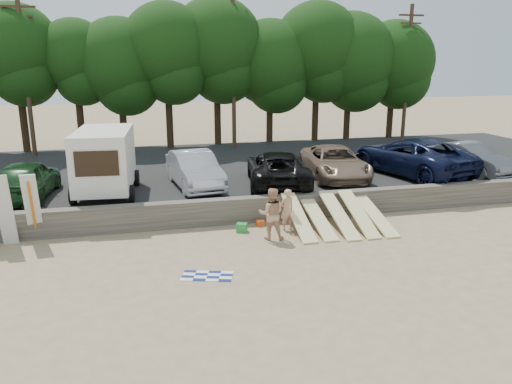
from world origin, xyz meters
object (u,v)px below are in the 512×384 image
car_4 (335,162)px  car_6 (471,159)px  car_3 (278,168)px  car_1 (26,179)px  car_5 (412,156)px  car_2 (195,170)px  cooler (242,228)px  beachgoer_a (287,210)px  beachgoer_b (271,214)px  box_trailer (105,159)px

car_4 → car_6: 6.93m
car_4 → car_3: bearing=-159.7°
car_1 → car_5: (17.56, 0.22, 0.11)m
car_2 → car_4: size_ratio=0.90×
car_1 → car_5: car_5 is taller
car_6 → car_3: bearing=168.3°
car_1 → cooler: bearing=158.0°
car_5 → car_6: (2.93, -0.55, -0.15)m
beachgoer_a → beachgoer_b: 1.15m
car_2 → cooler: bearing=-82.0°
car_6 → beachgoer_b: 12.57m
car_2 → beachgoer_b: car_2 is taller
car_3 → cooler: bearing=68.1°
car_3 → beachgoer_a: 4.19m
car_3 → car_1: bearing=9.1°
car_2 → car_6: 13.64m
car_4 → car_6: car_6 is taller
beachgoer_a → cooler: size_ratio=4.18×
car_6 → beachgoer_a: 11.52m
car_5 → beachgoer_a: bearing=16.3°
car_3 → car_5: car_5 is taller
car_2 → car_5: bearing=-6.8°
car_6 → beachgoer_b: bearing=-169.1°
beachgoer_a → box_trailer: bearing=-48.6°
car_1 → car_4: bearing=-172.7°
car_6 → car_1: bearing=167.3°
car_4 → car_5: bearing=3.8°
car_1 → beachgoer_b: (8.91, -5.19, -0.56)m
box_trailer → car_4: box_trailer is taller
car_1 → cooler: size_ratio=12.31×
box_trailer → car_1: size_ratio=0.95×
car_2 → car_4: bearing=-5.0°
box_trailer → cooler: size_ratio=11.69×
cooler → car_4: bearing=62.6°
car_5 → beachgoer_a: 9.13m
car_4 → car_6: (6.89, -0.74, 0.01)m
car_5 → cooler: size_ratio=17.09×
car_4 → beachgoer_b: (-4.70, -5.60, -0.50)m
car_4 → cooler: 7.33m
box_trailer → car_2: 3.83m
car_4 → car_6: bearing=0.4°
car_3 → car_4: 3.16m
box_trailer → car_5: 14.46m
car_3 → car_4: (3.07, 0.75, -0.03)m
car_2 → car_4: (6.74, 0.25, -0.05)m
box_trailer → car_6: 17.39m
car_1 → car_6: car_1 is taller
car_2 → beachgoer_a: (2.86, -4.55, -0.70)m
car_3 → beachgoer_b: size_ratio=2.97×
car_5 → beachgoer_b: 10.23m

